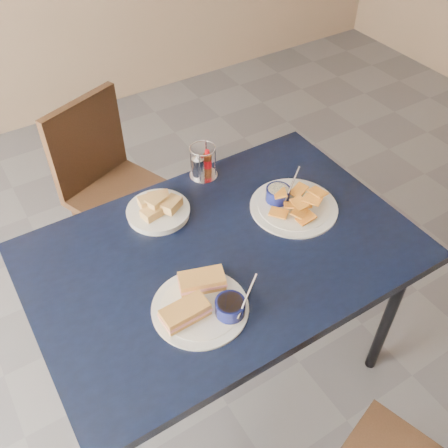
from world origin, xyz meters
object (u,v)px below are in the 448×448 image
chair_far (112,174)px  condiment_caddy (202,164)px  dining_table (223,262)px  bread_basket (158,209)px  sandwich_plate (203,302)px  plantain_plate (290,203)px

chair_far → condiment_caddy: 0.64m
dining_table → condiment_caddy: (0.14, 0.37, 0.12)m
dining_table → bread_basket: 0.30m
bread_basket → condiment_caddy: condiment_caddy is taller
sandwich_plate → bread_basket: bearing=80.7°
dining_table → chair_far: chair_far is taller
chair_far → bread_basket: bearing=-93.5°
chair_far → sandwich_plate: 1.10m
plantain_plate → condiment_caddy: condiment_caddy is taller
plantain_plate → bread_basket: size_ratio=1.43×
chair_far → condiment_caddy: size_ratio=6.34×
sandwich_plate → plantain_plate: bearing=24.0°
dining_table → plantain_plate: bearing=9.1°
plantain_plate → bread_basket: plantain_plate is taller
plantain_plate → condiment_caddy: 0.37m
sandwich_plate → condiment_caddy: 0.63m
chair_far → dining_table: bearing=-85.8°
condiment_caddy → bread_basket: bearing=-156.6°
chair_far → bread_basket: chair_far is taller
sandwich_plate → dining_table: bearing=43.9°
plantain_plate → bread_basket: bearing=152.9°
dining_table → plantain_plate: plantain_plate is taller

